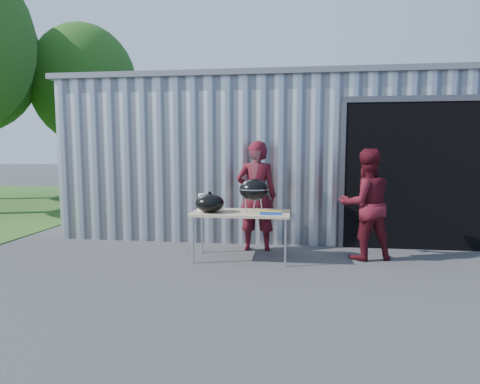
# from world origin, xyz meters

# --- Properties ---
(ground) EXTENTS (80.00, 80.00, 0.00)m
(ground) POSITION_xyz_m (0.00, 0.00, 0.00)
(ground) COLOR #39393C
(building) EXTENTS (8.20, 6.20, 3.10)m
(building) POSITION_xyz_m (0.92, 4.59, 1.54)
(building) COLOR silver
(building) RESTS_ON ground
(tree_far) EXTENTS (3.82, 3.82, 6.33)m
(tree_far) POSITION_xyz_m (-6.50, 9.00, 4.12)
(tree_far) COLOR #442D19
(tree_far) RESTS_ON ground
(folding_table) EXTENTS (1.50, 0.75, 0.75)m
(folding_table) POSITION_xyz_m (0.42, 0.69, 0.71)
(folding_table) COLOR tan
(folding_table) RESTS_ON ground
(kettle_grill) EXTENTS (0.46, 0.46, 0.94)m
(kettle_grill) POSITION_xyz_m (0.62, 0.72, 1.17)
(kettle_grill) COLOR black
(kettle_grill) RESTS_ON folding_table
(grill_lid) EXTENTS (0.44, 0.44, 0.32)m
(grill_lid) POSITION_xyz_m (-0.05, 0.59, 0.89)
(grill_lid) COLOR black
(grill_lid) RESTS_ON folding_table
(paper_towels) EXTENTS (0.12, 0.12, 0.28)m
(paper_towels) POSITION_xyz_m (-0.18, 0.64, 0.89)
(paper_towels) COLOR white
(paper_towels) RESTS_ON folding_table
(white_tub) EXTENTS (0.20, 0.15, 0.10)m
(white_tub) POSITION_xyz_m (-0.13, 0.91, 0.80)
(white_tub) COLOR white
(white_tub) RESTS_ON folding_table
(foil_box) EXTENTS (0.32, 0.06, 0.06)m
(foil_box) POSITION_xyz_m (0.89, 0.44, 0.78)
(foil_box) COLOR #1C47B6
(foil_box) RESTS_ON folding_table
(person_cook) EXTENTS (0.70, 0.48, 1.86)m
(person_cook) POSITION_xyz_m (0.61, 1.31, 0.93)
(person_cook) COLOR #510F19
(person_cook) RESTS_ON ground
(person_bystander) EXTENTS (0.97, 0.84, 1.72)m
(person_bystander) POSITION_xyz_m (2.34, 0.97, 0.86)
(person_bystander) COLOR #510F19
(person_bystander) RESTS_ON ground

